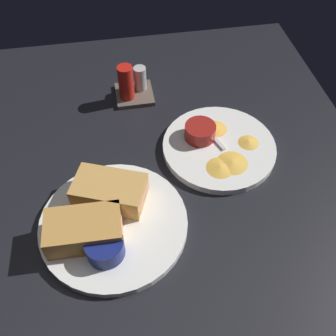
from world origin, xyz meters
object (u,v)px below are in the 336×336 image
object	(u,v)px
spoon_by_dark_ramekin	(100,225)
plate_chips_companion	(219,147)
ramekin_light_gravy	(200,131)
ramekin_dark_sauce	(105,247)
sandwich_half_near	(110,191)
condiment_caddy	(132,86)
spoon_by_gravy_ramekin	(206,129)
plate_sandwich_main	(112,224)
sandwich_half_far	(84,230)

from	to	relation	value
spoon_by_dark_ramekin	plate_chips_companion	world-z (taller)	spoon_by_dark_ramekin
plate_chips_companion	ramekin_light_gravy	distance (cm)	5.38
spoon_by_dark_ramekin	ramekin_dark_sauce	bearing A→B (deg)	-82.31
ramekin_dark_sauce	spoon_by_dark_ramekin	bearing A→B (deg)	97.69
ramekin_dark_sauce	plate_chips_companion	bearing A→B (deg)	39.50
sandwich_half_near	condiment_caddy	xyz separation A→B (cm)	(7.58, 30.75, -0.59)
condiment_caddy	ramekin_dark_sauce	bearing A→B (deg)	-102.51
ramekin_dark_sauce	spoon_by_dark_ramekin	world-z (taller)	ramekin_dark_sauce
plate_chips_companion	ramekin_light_gravy	size ratio (longest dim) A/B	3.64
ramekin_light_gravy	spoon_by_gravy_ramekin	bearing A→B (deg)	42.21
plate_sandwich_main	spoon_by_dark_ramekin	bearing A→B (deg)	-163.15
plate_chips_companion	spoon_by_dark_ramekin	bearing A→B (deg)	-149.06
plate_chips_companion	spoon_by_gravy_ramekin	world-z (taller)	spoon_by_gravy_ramekin
ramekin_light_gravy	ramekin_dark_sauce	bearing A→B (deg)	-132.29
sandwich_half_far	spoon_by_gravy_ramekin	bearing A→B (deg)	39.27
sandwich_half_far	ramekin_dark_sauce	world-z (taller)	sandwich_half_far
spoon_by_dark_ramekin	spoon_by_gravy_ramekin	distance (cm)	32.07
sandwich_half_far	condiment_caddy	xyz separation A→B (cm)	(12.56, 38.18, -0.59)
sandwich_half_near	ramekin_dark_sauce	bearing A→B (deg)	-98.71
sandwich_half_near	sandwich_half_far	distance (cm)	8.94
spoon_by_gravy_ramekin	ramekin_light_gravy	bearing A→B (deg)	-137.79
ramekin_light_gravy	sandwich_half_far	bearing A→B (deg)	-140.97
sandwich_half_far	plate_chips_companion	world-z (taller)	sandwich_half_far
plate_sandwich_main	spoon_by_gravy_ramekin	size ratio (longest dim) A/B	2.78
plate_sandwich_main	ramekin_light_gravy	bearing A→B (deg)	41.42
plate_chips_companion	plate_sandwich_main	bearing A→B (deg)	-148.00
sandwich_half_near	condiment_caddy	bearing A→B (deg)	76.14
spoon_by_gravy_ramekin	sandwich_half_near	bearing A→B (deg)	-146.33
condiment_caddy	spoon_by_dark_ramekin	bearing A→B (deg)	-105.32
sandwich_half_near	plate_sandwich_main	bearing A→B (deg)	-93.83
ramekin_light_gravy	condiment_caddy	distance (cm)	21.78
sandwich_half_near	plate_chips_companion	bearing A→B (deg)	22.70
sandwich_half_far	ramekin_dark_sauce	xyz separation A→B (cm)	(3.28, -3.68, -0.46)
spoon_by_dark_ramekin	spoon_by_gravy_ramekin	size ratio (longest dim) A/B	1.02
plate_sandwich_main	ramekin_dark_sauce	bearing A→B (deg)	-102.83
ramekin_dark_sauce	plate_chips_companion	size ratio (longest dim) A/B	0.27
sandwich_half_far	plate_chips_companion	size ratio (longest dim) A/B	0.56
sandwich_half_far	ramekin_dark_sauce	bearing A→B (deg)	-48.35
sandwich_half_far	plate_chips_companion	xyz separation A→B (cm)	(28.88, 17.42, -3.20)
plate_sandwich_main	condiment_caddy	distance (cm)	36.86
spoon_by_dark_ramekin	condiment_caddy	bearing A→B (deg)	74.68
ramekin_dark_sauce	plate_chips_companion	xyz separation A→B (cm)	(25.60, 21.11, -2.74)
plate_sandwich_main	sandwich_half_near	bearing A→B (deg)	86.17
sandwich_half_far	ramekin_light_gravy	bearing A→B (deg)	39.03
ramekin_light_gravy	condiment_caddy	size ratio (longest dim) A/B	0.70
sandwich_half_near	spoon_by_gravy_ramekin	bearing A→B (deg)	33.67
sandwich_half_near	sandwich_half_far	bearing A→B (deg)	-123.83
ramekin_dark_sauce	condiment_caddy	size ratio (longest dim) A/B	0.70
plate_sandwich_main	ramekin_light_gravy	size ratio (longest dim) A/B	4.08
sandwich_half_far	ramekin_light_gravy	distance (cm)	32.49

